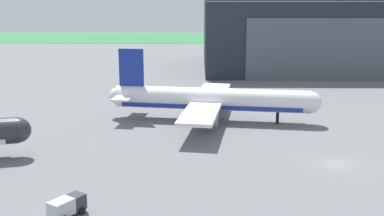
{
  "coord_description": "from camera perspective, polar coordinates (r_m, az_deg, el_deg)",
  "views": [
    {
      "loc": [
        -18.72,
        -62.46,
        22.57
      ],
      "look_at": [
        -19.76,
        11.29,
        5.05
      ],
      "focal_mm": 45.69,
      "sensor_mm": 36.0,
      "label": 1
    }
  ],
  "objects": [
    {
      "name": "ground_plane",
      "position": [
        69.0,
        16.61,
        -6.31
      ],
      "size": [
        440.0,
        440.0,
        0.0
      ],
      "primitive_type": "plane",
      "color": "slate"
    },
    {
      "name": "airliner_far_right",
      "position": [
        87.14,
        2.29,
        0.95
      ],
      "size": [
        37.77,
        33.43,
        12.72
      ],
      "color": "white",
      "rests_on": "ground_plane"
    },
    {
      "name": "grass_field_strip",
      "position": [
        250.02,
        5.15,
        8.14
      ],
      "size": [
        440.0,
        56.0,
        0.08
      ],
      "primitive_type": "cube",
      "color": "#347842",
      "rests_on": "ground_plane"
    },
    {
      "name": "maintenance_hangar",
      "position": [
        154.2,
        18.0,
        8.14
      ],
      "size": [
        86.7,
        41.47,
        21.42
      ],
      "color": "#232833",
      "rests_on": "ground_plane"
    },
    {
      "name": "fuel_bowser",
      "position": [
        52.79,
        -14.39,
        -11.01
      ],
      "size": [
        3.59,
        4.23,
        2.03
      ],
      "color": "#2D2D33",
      "rests_on": "ground_plane"
    }
  ]
}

